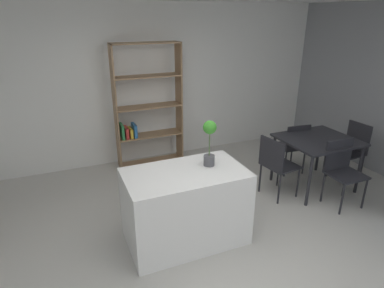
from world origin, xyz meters
TOP-DOWN VIEW (x-y plane):
  - ground_plane at (0.00, 0.00)m, footprint 9.34×9.34m
  - back_partition at (0.00, 2.87)m, footprint 6.79×0.06m
  - kitchen_island at (-0.28, 0.33)m, footprint 1.34×0.78m
  - potted_plant_on_island at (0.04, 0.39)m, footprint 0.15×0.15m
  - open_bookshelf at (-0.10, 2.58)m, footprint 1.13×0.31m
  - dining_table at (2.00, 0.77)m, footprint 1.04×0.94m
  - dining_chair_island_side at (1.27, 0.75)m, footprint 0.48×0.50m
  - dining_chair_window_side at (2.74, 0.77)m, footprint 0.43×0.42m
  - dining_chair_far at (1.99, 1.27)m, footprint 0.45×0.45m
  - dining_chair_near at (2.00, 0.27)m, footprint 0.46×0.42m

SIDE VIEW (x-z plane):
  - ground_plane at x=0.00m, z-range 0.00..0.00m
  - kitchen_island at x=-0.28m, z-range 0.00..0.88m
  - dining_chair_far at x=1.99m, z-range 0.09..0.95m
  - dining_chair_window_side at x=2.74m, z-range 0.08..1.00m
  - dining_chair_island_side at x=1.27m, z-range 0.10..1.00m
  - dining_chair_near at x=2.00m, z-range 0.09..1.01m
  - dining_table at x=2.00m, z-range 0.31..1.10m
  - open_bookshelf at x=-0.10m, z-range -0.05..2.03m
  - potted_plant_on_island at x=0.04m, z-range 0.93..1.46m
  - back_partition at x=0.00m, z-range 0.00..2.69m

